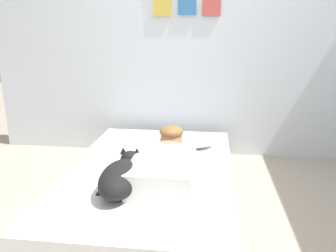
{
  "coord_description": "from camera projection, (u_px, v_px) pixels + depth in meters",
  "views": [
    {
      "loc": [
        0.26,
        -1.98,
        1.31
      ],
      "look_at": [
        -0.08,
        0.7,
        0.54
      ],
      "focal_mm": 35.7,
      "sensor_mm": 36.0,
      "label": 1
    }
  ],
  "objects": [
    {
      "name": "ground_plane",
      "position": [
        167.0,
        230.0,
        2.27
      ],
      "size": [
        12.38,
        12.38,
        0.0
      ],
      "primitive_type": "plane",
      "color": "tan"
    },
    {
      "name": "bed",
      "position": [
        151.0,
        185.0,
        2.63
      ],
      "size": [
        1.3,
        2.06,
        0.29
      ],
      "color": "#726051",
      "rests_on": "ground"
    },
    {
      "name": "coffee_cup",
      "position": [
        172.0,
        146.0,
        2.95
      ],
      "size": [
        0.12,
        0.09,
        0.07
      ],
      "color": "teal",
      "rests_on": "bed"
    },
    {
      "name": "cell_phone",
      "position": [
        104.0,
        190.0,
        2.2
      ],
      "size": [
        0.07,
        0.14,
        0.01
      ],
      "primitive_type": "cube",
      "color": "black",
      "rests_on": "bed"
    },
    {
      "name": "person_lying",
      "position": [
        166.0,
        161.0,
        2.43
      ],
      "size": [
        0.43,
        0.92,
        0.27
      ],
      "color": "white",
      "rests_on": "bed"
    },
    {
      "name": "dog",
      "position": [
        122.0,
        176.0,
        2.18
      ],
      "size": [
        0.26,
        0.57,
        0.21
      ],
      "color": "black",
      "rests_on": "bed"
    },
    {
      "name": "back_wall",
      "position": [
        186.0,
        37.0,
        3.45
      ],
      "size": [
        4.19,
        0.12,
        2.5
      ],
      "color": "silver",
      "rests_on": "ground"
    },
    {
      "name": "pillow",
      "position": [
        186.0,
        140.0,
        3.05
      ],
      "size": [
        0.52,
        0.32,
        0.11
      ],
      "primitive_type": "ellipsoid",
      "color": "white",
      "rests_on": "bed"
    }
  ]
}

